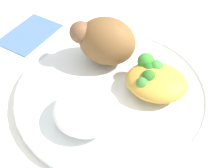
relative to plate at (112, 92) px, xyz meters
name	(u,v)px	position (x,y,z in m)	size (l,w,h in m)	color
ground_plane	(112,95)	(0.00, 0.00, -0.01)	(2.00, 2.00, 0.00)	white
plate	(112,92)	(0.00, 0.00, 0.00)	(0.30, 0.30, 0.02)	white
roasted_chicken	(105,41)	(0.03, -0.06, 0.05)	(0.11, 0.07, 0.08)	brown
rice_pile	(86,110)	(0.02, 0.07, 0.03)	(0.09, 0.09, 0.04)	white
mac_cheese_with_broccoli	(155,80)	(-0.06, -0.02, 0.03)	(0.09, 0.08, 0.04)	gold
napkin	(30,34)	(0.20, -0.10, -0.01)	(0.08, 0.11, 0.00)	#47669E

